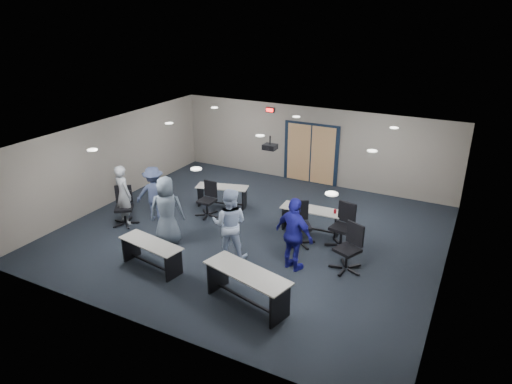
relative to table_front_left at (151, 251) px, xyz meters
The scene contains 24 objects.
floor 3.03m from the table_front_left, 64.83° to the left, with size 10.00×10.00×0.00m, color black.
back_wall 7.38m from the table_front_left, 79.98° to the left, with size 10.00×0.04×2.70m, color gray.
front_wall 2.37m from the table_front_left, 54.53° to the right, with size 10.00×0.04×2.70m, color gray.
left_wall 4.69m from the table_front_left, 143.95° to the left, with size 0.04×9.00×2.70m, color gray.
right_wall 6.89m from the table_front_left, 23.37° to the left, with size 0.04×9.00×2.70m, color gray.
ceiling 3.74m from the table_front_left, 64.83° to the left, with size 10.00×9.00×0.04m, color white.
double_door 7.31m from the table_front_left, 79.93° to the left, with size 2.00×0.07×2.20m.
exit_sign 7.43m from the table_front_left, 92.61° to the left, with size 0.32×0.07×0.18m.
ceiling_projector 4.07m from the table_front_left, 63.87° to the left, with size 0.35×0.32×0.37m.
ceiling_can_lights 3.91m from the table_front_left, 66.72° to the left, with size 6.24×5.74×0.02m, color silver, non-canonical shape.
table_front_left is the anchor object (origin of this frame).
table_front_right 2.74m from the table_front_left, ahead, with size 2.07×1.12×0.80m.
table_back_left 3.96m from the table_front_left, 96.01° to the left, with size 1.69×0.95×0.65m.
table_back_right 4.47m from the table_front_left, 52.76° to the left, with size 1.72×0.64×0.94m.
chair_back_a 3.11m from the table_front_left, 97.96° to the left, with size 0.66×0.66×1.05m, color black, non-canonical shape.
chair_back_c 3.86m from the table_front_left, 45.13° to the left, with size 0.72×0.72×1.15m, color black, non-canonical shape.
chair_back_d 4.84m from the table_front_left, 39.85° to the left, with size 0.74×0.74×1.18m, color black, non-canonical shape.
chair_loose_left 2.68m from the table_front_left, 145.87° to the left, with size 0.71×0.71×1.12m, color black, non-canonical shape.
chair_loose_right 4.66m from the table_front_left, 26.23° to the left, with size 0.73×0.73×1.16m, color black, non-canonical shape.
person_gray 2.83m from the table_front_left, 144.77° to the left, with size 0.64×0.42×1.76m, color #9EA4AD.
person_plaid 1.42m from the table_front_left, 110.45° to the left, with size 0.89×0.58×1.83m, color slate.
person_lightblue 1.98m from the table_front_left, 43.46° to the left, with size 0.89×0.69×1.83m, color #BAD1F7.
person_navy 3.43m from the table_front_left, 26.71° to the left, with size 1.07×0.45×1.83m, color navy.
person_back 2.80m from the table_front_left, 127.08° to the left, with size 1.05×0.60×1.62m, color #404C74.
Camera 1 is at (5.32, -10.02, 5.88)m, focal length 32.00 mm.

